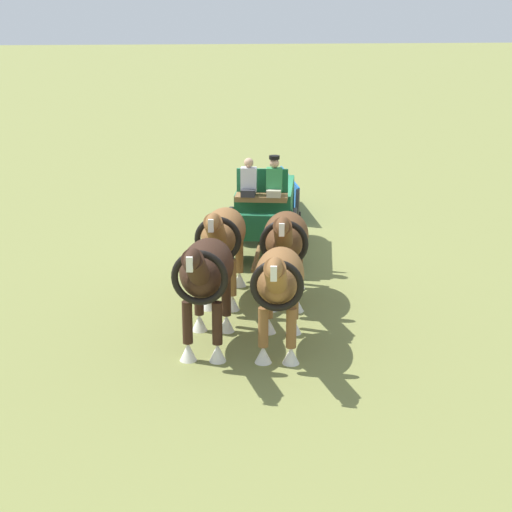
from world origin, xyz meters
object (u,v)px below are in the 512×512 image
at_px(draft_horse_rear_near, 286,240).
at_px(draft_horse_rear_off, 223,236).
at_px(draft_horse_lead_near, 279,281).
at_px(show_wagon, 265,207).
at_px(draft_horse_lead_off, 206,273).

height_order(draft_horse_rear_near, draft_horse_rear_off, draft_horse_rear_off).
relative_size(draft_horse_rear_near, draft_horse_lead_near, 1.03).
height_order(show_wagon, draft_horse_rear_near, show_wagon).
distance_m(show_wagon, draft_horse_rear_near, 3.50).
distance_m(show_wagon, draft_horse_lead_off, 6.08).
distance_m(draft_horse_lead_near, draft_horse_lead_off, 1.30).
xyz_separation_m(draft_horse_rear_near, draft_horse_lead_off, (2.32, -1.75, 0.10)).
bearing_deg(draft_horse_lead_off, draft_horse_rear_off, 169.44).
xyz_separation_m(draft_horse_lead_near, draft_horse_lead_off, (-0.25, -1.28, 0.10)).
bearing_deg(draft_horse_rear_near, draft_horse_lead_off, -37.13).
bearing_deg(draft_horse_rear_near, show_wagon, -179.86).
bearing_deg(draft_horse_lead_off, draft_horse_rear_near, 142.87).
height_order(draft_horse_rear_off, draft_horse_lead_off, draft_horse_lead_off).
bearing_deg(draft_horse_lead_near, show_wagon, 175.57).
xyz_separation_m(draft_horse_rear_near, draft_horse_lead_near, (2.57, -0.48, -0.00)).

